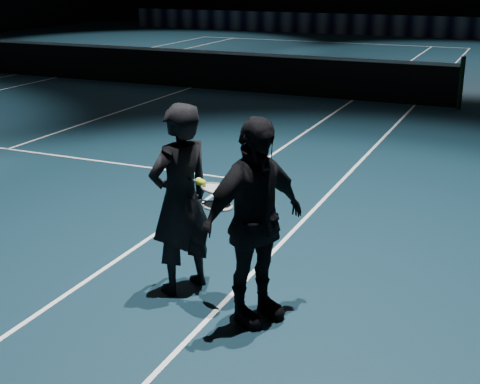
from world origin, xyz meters
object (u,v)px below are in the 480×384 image
(player_a, at_px, (180,199))
(tennis_balls, at_px, (201,180))
(racket_lower, at_px, (218,206))
(racket_upper, at_px, (216,189))
(player_b, at_px, (254,222))

(player_a, distance_m, tennis_balls, 0.34)
(player_a, xyz_separation_m, racket_lower, (0.43, -0.13, 0.04))
(racket_upper, xyz_separation_m, tennis_balls, (-0.15, 0.01, 0.05))
(player_b, height_order, tennis_balls, player_b)
(player_b, distance_m, racket_lower, 0.40)
(player_b, distance_m, racket_upper, 0.49)
(player_a, relative_size, racket_upper, 2.56)
(player_b, relative_size, tennis_balls, 14.49)
(player_a, height_order, player_b, same)
(player_b, bearing_deg, tennis_balls, 99.57)
(racket_lower, xyz_separation_m, racket_upper, (-0.04, 0.05, 0.13))
(player_a, bearing_deg, racket_lower, 98.10)
(racket_lower, bearing_deg, tennis_balls, 178.53)
(player_b, relative_size, racket_upper, 2.56)
(racket_upper, relative_size, tennis_balls, 5.67)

